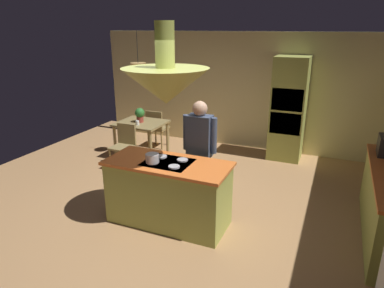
% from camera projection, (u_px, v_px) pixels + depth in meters
% --- Properties ---
extents(ground, '(8.16, 8.16, 0.00)m').
position_uv_depth(ground, '(175.00, 215.00, 5.10)').
color(ground, '#AD7F51').
extents(wall_back, '(6.80, 0.10, 2.55)m').
position_uv_depth(wall_back, '(242.00, 91.00, 7.68)').
color(wall_back, beige).
rests_on(wall_back, ground).
extents(kitchen_island, '(1.71, 0.76, 0.94)m').
position_uv_depth(kitchen_island, '(168.00, 192.00, 4.78)').
color(kitchen_island, '#A0A84C').
rests_on(kitchen_island, ground).
extents(oven_tower, '(0.66, 0.62, 2.10)m').
position_uv_depth(oven_tower, '(288.00, 109.00, 6.99)').
color(oven_tower, '#A0A84C').
rests_on(oven_tower, ground).
extents(dining_table, '(0.96, 0.85, 0.76)m').
position_uv_depth(dining_table, '(141.00, 127.00, 7.18)').
color(dining_table, olive).
rests_on(dining_table, ground).
extents(person_at_island, '(0.53, 0.22, 1.64)m').
position_uv_depth(person_at_island, '(200.00, 148.00, 5.11)').
color(person_at_island, tan).
rests_on(person_at_island, ground).
extents(range_hood, '(1.10, 1.10, 1.00)m').
position_uv_depth(range_hood, '(166.00, 84.00, 4.29)').
color(range_hood, '#A0A84C').
extents(pendant_light_over_table, '(0.32, 0.32, 0.82)m').
position_uv_depth(pendant_light_over_table, '(138.00, 68.00, 6.78)').
color(pendant_light_over_table, '#E0B266').
extents(chair_facing_island, '(0.40, 0.40, 0.87)m').
position_uv_depth(chair_facing_island, '(124.00, 143.00, 6.66)').
color(chair_facing_island, olive).
rests_on(chair_facing_island, ground).
extents(chair_by_back_wall, '(0.40, 0.40, 0.87)m').
position_uv_depth(chair_by_back_wall, '(156.00, 126.00, 7.78)').
color(chair_by_back_wall, olive).
rests_on(chair_by_back_wall, ground).
extents(potted_plant_on_table, '(0.20, 0.20, 0.30)m').
position_uv_depth(potted_plant_on_table, '(140.00, 114.00, 7.10)').
color(potted_plant_on_table, '#99382D').
rests_on(potted_plant_on_table, dining_table).
extents(cup_on_table, '(0.07, 0.07, 0.09)m').
position_uv_depth(cup_on_table, '(137.00, 123.00, 6.92)').
color(cup_on_table, white).
rests_on(cup_on_table, dining_table).
extents(cooking_pot_on_cooktop, '(0.18, 0.18, 0.12)m').
position_uv_depth(cooking_pot_on_cooktop, '(152.00, 158.00, 4.55)').
color(cooking_pot_on_cooktop, '#B2B2B7').
rests_on(cooking_pot_on_cooktop, kitchen_island).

